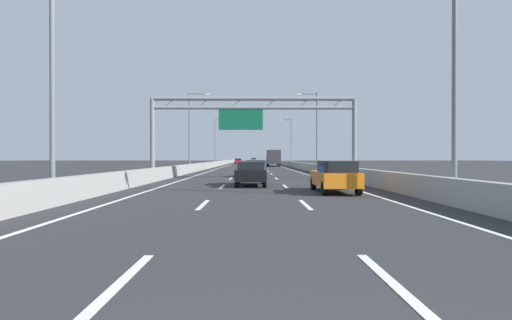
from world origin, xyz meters
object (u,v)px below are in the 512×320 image
at_px(black_car, 251,173).
at_px(blue_car, 256,168).
at_px(streetlamp_right_mid, 315,127).
at_px(box_truck, 273,158).
at_px(silver_car, 254,160).
at_px(red_car, 238,161).
at_px(streetlamp_left_far, 216,139).
at_px(orange_car, 335,176).
at_px(streetlamp_left_near, 58,60).
at_px(streetlamp_left_mid, 191,127).
at_px(sign_gantry, 252,116).
at_px(streetlamp_right_near, 449,60).
at_px(streetlamp_right_far, 290,139).

relative_size(black_car, blue_car, 0.97).
relative_size(streetlamp_right_mid, box_truck, 1.08).
xyz_separation_m(blue_car, silver_car, (-0.04, 91.11, 0.03)).
relative_size(blue_car, red_car, 0.98).
bearing_deg(streetlamp_left_far, red_car, 80.58).
xyz_separation_m(blue_car, orange_car, (3.66, -16.10, 0.03)).
height_order(streetlamp_left_near, black_car, streetlamp_left_near).
height_order(streetlamp_left_near, silver_car, streetlamp_left_near).
distance_m(streetlamp_left_mid, box_truck, 29.80).
distance_m(streetlamp_left_near, streetlamp_left_mid, 33.81).
xyz_separation_m(black_car, orange_car, (4.02, -4.83, 0.02)).
height_order(streetlamp_left_mid, black_car, streetlamp_left_mid).
xyz_separation_m(streetlamp_left_mid, orange_car, (11.31, -30.05, -4.62)).
height_order(orange_car, red_car, orange_car).
bearing_deg(black_car, orange_car, -50.25).
bearing_deg(streetlamp_left_mid, red_car, 86.26).
relative_size(sign_gantry, streetlamp_right_near, 1.68).
relative_size(sign_gantry, black_car, 3.63).
relative_size(streetlamp_left_mid, orange_car, 2.14).
bearing_deg(orange_car, streetlamp_right_near, -46.05).
xyz_separation_m(streetlamp_left_mid, red_car, (3.65, 55.82, -4.67)).
bearing_deg(streetlamp_right_far, streetlamp_left_near, -102.45).
distance_m(streetlamp_left_far, blue_car, 48.59).
relative_size(streetlamp_left_near, box_truck, 1.08).
relative_size(sign_gantry, streetlamp_left_far, 1.68).
bearing_deg(sign_gantry, streetlamp_right_mid, 66.91).
height_order(streetlamp_left_far, streetlamp_right_far, same).
height_order(streetlamp_left_mid, streetlamp_right_mid, same).
distance_m(streetlamp_right_mid, streetlamp_right_far, 33.81).
distance_m(red_car, box_truck, 29.47).
bearing_deg(streetlamp_left_mid, streetlamp_left_far, 90.00).
xyz_separation_m(orange_car, silver_car, (-3.70, 107.22, 0.00)).
xyz_separation_m(streetlamp_left_mid, silver_car, (7.61, 77.16, -4.62)).
bearing_deg(streetlamp_left_far, silver_car, 80.04).
distance_m(streetlamp_right_near, streetlamp_right_far, 67.62).
relative_size(sign_gantry, red_car, 3.45).
relative_size(streetlamp_left_near, silver_car, 2.12).
bearing_deg(streetlamp_left_far, box_truck, -29.93).
height_order(blue_car, silver_car, silver_car).
distance_m(sign_gantry, box_truck, 45.45).
xyz_separation_m(sign_gantry, streetlamp_right_far, (7.60, 51.63, 0.57)).
height_order(streetlamp_right_near, blue_car, streetlamp_right_near).
bearing_deg(streetlamp_left_near, silver_car, 86.08).
bearing_deg(streetlamp_right_mid, silver_car, 95.42).
distance_m(streetlamp_left_mid, orange_car, 32.44).
relative_size(streetlamp_right_near, streetlamp_left_mid, 1.00).
height_order(streetlamp_left_near, box_truck, streetlamp_left_near).
height_order(streetlamp_left_mid, streetlamp_right_far, same).
height_order(streetlamp_left_far, silver_car, streetlamp_left_far).
height_order(red_car, box_truck, box_truck).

